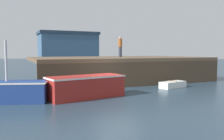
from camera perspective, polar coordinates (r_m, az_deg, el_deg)
ground at (r=13.60m, az=1.35°, el=-6.03°), size 120.00×160.00×0.10m
pier at (r=19.58m, az=2.23°, el=2.15°), size 14.13×8.14×1.96m
fishing_boat_near_left at (r=12.45m, az=-24.49°, el=-4.39°), size 4.02×2.45×2.95m
fishing_boat_near_right at (r=12.57m, az=-6.27°, el=-3.85°), size 4.27×2.22×1.16m
rowboat at (r=16.44m, az=14.39°, el=-3.42°), size 2.06×1.20×0.47m
dockworker at (r=21.03m, az=1.98°, el=5.64°), size 0.34×0.34×1.80m
warehouse at (r=44.27m, az=-10.53°, el=5.09°), size 10.47×5.85×6.00m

